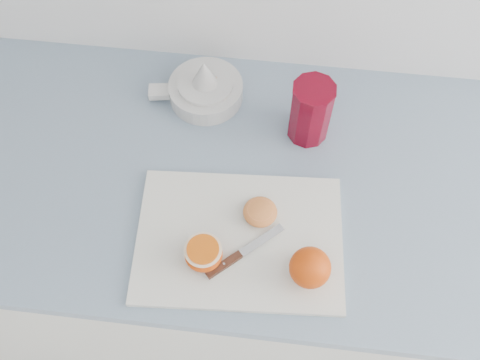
{
  "coord_description": "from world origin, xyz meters",
  "views": [
    {
      "loc": [
        0.14,
        1.15,
        1.81
      ],
      "look_at": [
        0.08,
        1.64,
        0.96
      ],
      "focal_mm": 40.0,
      "sensor_mm": 36.0,
      "label": 1
    }
  ],
  "objects_px": {
    "cutting_board": "(239,239)",
    "red_tumbler": "(310,113)",
    "citrus_juicer": "(205,88)",
    "counter": "(238,255)",
    "half_orange": "(204,254)"
  },
  "relations": [
    {
      "from": "cutting_board",
      "to": "red_tumbler",
      "type": "distance_m",
      "value": 0.29
    },
    {
      "from": "citrus_juicer",
      "to": "red_tumbler",
      "type": "distance_m",
      "value": 0.24
    },
    {
      "from": "half_orange",
      "to": "citrus_juicer",
      "type": "relative_size",
      "value": 0.34
    },
    {
      "from": "counter",
      "to": "citrus_juicer",
      "type": "relative_size",
      "value": 12.36
    },
    {
      "from": "red_tumbler",
      "to": "half_orange",
      "type": "bearing_deg",
      "value": -118.87
    },
    {
      "from": "cutting_board",
      "to": "citrus_juicer",
      "type": "height_order",
      "value": "citrus_juicer"
    },
    {
      "from": "counter",
      "to": "citrus_juicer",
      "type": "xyz_separation_m",
      "value": [
        -0.09,
        0.18,
        0.47
      ]
    },
    {
      "from": "citrus_juicer",
      "to": "red_tumbler",
      "type": "bearing_deg",
      "value": -16.83
    },
    {
      "from": "cutting_board",
      "to": "counter",
      "type": "bearing_deg",
      "value": 98.64
    },
    {
      "from": "counter",
      "to": "half_orange",
      "type": "height_order",
      "value": "half_orange"
    },
    {
      "from": "cutting_board",
      "to": "half_orange",
      "type": "xyz_separation_m",
      "value": [
        -0.06,
        -0.05,
        0.03
      ]
    },
    {
      "from": "citrus_juicer",
      "to": "red_tumbler",
      "type": "relative_size",
      "value": 1.44
    },
    {
      "from": "counter",
      "to": "half_orange",
      "type": "relative_size",
      "value": 36.63
    },
    {
      "from": "half_orange",
      "to": "citrus_juicer",
      "type": "bearing_deg",
      "value": 98.3
    },
    {
      "from": "half_orange",
      "to": "counter",
      "type": "bearing_deg",
      "value": 79.54
    }
  ]
}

